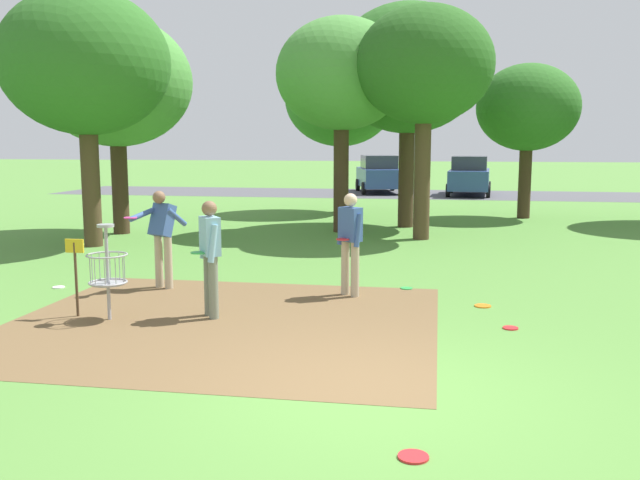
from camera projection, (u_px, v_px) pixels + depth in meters
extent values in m
plane|color=#518438|center=(366.00, 392.00, 7.06)|extent=(160.00, 160.00, 0.00)
cube|color=brown|center=(223.00, 322.00, 9.75)|extent=(6.03, 5.44, 0.01)
cylinder|color=#9E9EA3|center=(108.00, 274.00, 9.80)|extent=(0.05, 0.05, 1.35)
cylinder|color=#9E9EA3|center=(105.00, 226.00, 9.70)|extent=(0.24, 0.24, 0.04)
torus|color=#9E9EA3|center=(107.00, 255.00, 9.76)|extent=(0.58, 0.58, 0.02)
torus|color=#9E9EA3|center=(108.00, 282.00, 9.82)|extent=(0.55, 0.55, 0.03)
cylinder|color=#9E9EA3|center=(108.00, 284.00, 9.82)|extent=(0.48, 0.48, 0.02)
cylinder|color=gray|center=(123.00, 269.00, 9.75)|extent=(0.01, 0.01, 0.40)
cylinder|color=gray|center=(124.00, 267.00, 9.89)|extent=(0.01, 0.01, 0.40)
cylinder|color=gray|center=(119.00, 266.00, 10.00)|extent=(0.01, 0.01, 0.40)
cylinder|color=gray|center=(110.00, 266.00, 10.02)|extent=(0.01, 0.01, 0.40)
cylinder|color=gray|center=(100.00, 266.00, 9.96)|extent=(0.01, 0.01, 0.40)
cylinder|color=gray|center=(92.00, 268.00, 9.83)|extent=(0.01, 0.01, 0.40)
cylinder|color=gray|center=(90.00, 270.00, 9.69)|extent=(0.01, 0.01, 0.40)
cylinder|color=gray|center=(95.00, 271.00, 9.58)|extent=(0.01, 0.01, 0.40)
cylinder|color=gray|center=(105.00, 272.00, 9.56)|extent=(0.01, 0.01, 0.40)
cylinder|color=gray|center=(115.00, 271.00, 9.62)|extent=(0.01, 0.01, 0.40)
cylinder|color=#4C3823|center=(76.00, 280.00, 10.01)|extent=(0.04, 0.04, 1.10)
cube|color=gold|center=(74.00, 246.00, 9.94)|extent=(0.28, 0.03, 0.20)
cylinder|color=slate|center=(213.00, 288.00, 9.88)|extent=(0.14, 0.14, 0.92)
cylinder|color=slate|center=(209.00, 285.00, 10.08)|extent=(0.14, 0.14, 0.92)
cube|color=#84B7D1|center=(210.00, 236.00, 9.87)|extent=(0.39, 0.42, 0.56)
sphere|color=brown|center=(209.00, 208.00, 9.82)|extent=(0.22, 0.22, 0.22)
cylinder|color=#84B7D1|center=(213.00, 244.00, 9.71)|extent=(0.19, 0.17, 0.55)
cylinder|color=#84B7D1|center=(205.00, 240.00, 10.04)|extent=(0.19, 0.17, 0.55)
cylinder|color=green|center=(198.00, 253.00, 9.83)|extent=(0.22, 0.22, 0.02)
cylinder|color=tan|center=(168.00, 263.00, 11.91)|extent=(0.14, 0.14, 0.92)
cylinder|color=tan|center=(159.00, 262.00, 12.02)|extent=(0.14, 0.14, 0.92)
cube|color=#385693|center=(162.00, 220.00, 11.86)|extent=(0.47, 0.48, 0.60)
sphere|color=brown|center=(159.00, 197.00, 11.75)|extent=(0.22, 0.22, 0.22)
cylinder|color=#385693|center=(143.00, 214.00, 11.67)|extent=(0.29, 0.58, 0.21)
cylinder|color=#E53D99|center=(130.00, 218.00, 11.43)|extent=(0.22, 0.22, 0.02)
cylinder|color=#385693|center=(176.00, 217.00, 11.93)|extent=(0.25, 0.48, 0.37)
cylinder|color=tan|center=(355.00, 269.00, 11.29)|extent=(0.14, 0.14, 0.92)
cylinder|color=tan|center=(345.00, 268.00, 11.44)|extent=(0.14, 0.14, 0.92)
cube|color=#385693|center=(350.00, 224.00, 11.26)|extent=(0.42, 0.39, 0.56)
sphere|color=beige|center=(351.00, 200.00, 11.20)|extent=(0.22, 0.22, 0.22)
cylinder|color=#385693|center=(358.00, 231.00, 11.12)|extent=(0.17, 0.19, 0.55)
cylinder|color=#385693|center=(341.00, 228.00, 11.39)|extent=(0.17, 0.19, 0.55)
cylinder|color=red|center=(343.00, 239.00, 11.17)|extent=(0.22, 0.22, 0.02)
cylinder|color=red|center=(413.00, 457.00, 5.58)|extent=(0.26, 0.26, 0.02)
cylinder|color=red|center=(510.00, 328.00, 9.42)|extent=(0.21, 0.21, 0.02)
cylinder|color=green|center=(406.00, 288.00, 11.94)|extent=(0.21, 0.21, 0.02)
cylinder|color=orange|center=(483.00, 306.00, 10.68)|extent=(0.26, 0.26, 0.02)
cylinder|color=white|center=(59.00, 287.00, 12.03)|extent=(0.21, 0.21, 0.02)
cylinder|color=#422D1E|center=(341.00, 178.00, 19.24)|extent=(0.43, 0.43, 3.02)
ellipsoid|color=#4C8E3D|center=(342.00, 74.00, 18.82)|extent=(3.63, 3.63, 3.08)
cylinder|color=#4C3823|center=(422.00, 179.00, 17.76)|extent=(0.42, 0.42, 3.15)
ellipsoid|color=#285B1E|center=(425.00, 65.00, 17.34)|extent=(3.52, 3.52, 2.99)
cylinder|color=#422D1E|center=(406.00, 177.00, 20.35)|extent=(0.46, 0.46, 2.99)
ellipsoid|color=#2D6623|center=(408.00, 68.00, 19.89)|extent=(4.40, 4.40, 3.74)
cylinder|color=#4C3823|center=(91.00, 187.00, 16.60)|extent=(0.44, 0.44, 2.89)
ellipsoid|color=#2D6623|center=(85.00, 63.00, 16.17)|extent=(4.00, 4.00, 3.40)
cylinder|color=#4C3823|center=(340.00, 177.00, 24.63)|extent=(0.44, 0.44, 2.55)
ellipsoid|color=#38752D|center=(340.00, 99.00, 24.23)|extent=(3.92, 3.92, 3.34)
cylinder|color=#422D1E|center=(525.00, 182.00, 22.72)|extent=(0.41, 0.41, 2.39)
ellipsoid|color=#2D6623|center=(528.00, 107.00, 22.37)|extent=(3.33, 3.33, 2.83)
cylinder|color=#422D1E|center=(120.00, 187.00, 18.90)|extent=(0.44, 0.44, 2.60)
ellipsoid|color=#4C8E3D|center=(116.00, 81.00, 18.49)|extent=(4.12, 4.12, 3.50)
cube|color=#4C4C51|center=(424.00, 194.00, 33.01)|extent=(36.00, 6.00, 0.01)
cube|color=#2D4784|center=(379.00, 177.00, 34.04)|extent=(2.70, 4.50, 0.90)
cube|color=#2D333D|center=(379.00, 162.00, 33.93)|extent=(2.03, 2.48, 0.64)
cylinder|color=black|center=(358.00, 185.00, 35.34)|extent=(0.31, 0.63, 0.60)
cylinder|color=black|center=(392.00, 185.00, 35.44)|extent=(0.31, 0.63, 0.60)
cylinder|color=black|center=(364.00, 188.00, 32.77)|extent=(0.31, 0.63, 0.60)
cylinder|color=black|center=(401.00, 188.00, 32.87)|extent=(0.31, 0.63, 0.60)
cube|color=#2D4784|center=(469.00, 179.00, 32.38)|extent=(2.12, 4.33, 0.90)
cube|color=#2D333D|center=(470.00, 163.00, 32.26)|extent=(1.75, 2.30, 0.64)
cylinder|color=black|center=(451.00, 187.00, 33.91)|extent=(0.23, 0.61, 0.60)
cylinder|color=black|center=(489.00, 187.00, 33.47)|extent=(0.23, 0.61, 0.60)
cylinder|color=black|center=(448.00, 190.00, 31.41)|extent=(0.23, 0.61, 0.60)
cylinder|color=black|center=(488.00, 191.00, 30.97)|extent=(0.23, 0.61, 0.60)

